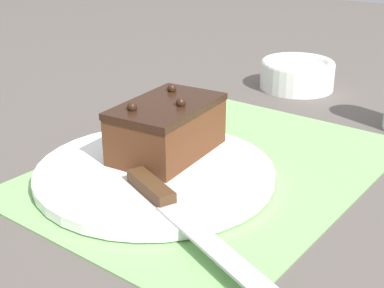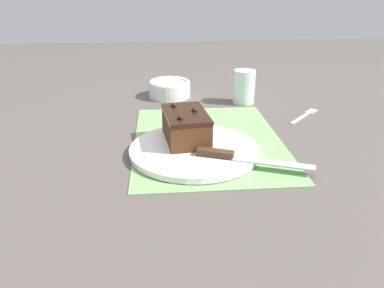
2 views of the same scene
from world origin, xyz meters
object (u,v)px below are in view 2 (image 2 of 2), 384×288
serving_knife (233,157)px  dessert_fork (306,114)px  chocolate_cake (186,126)px  drinking_glass (244,87)px  small_bowl (170,88)px  cake_plate (194,150)px

serving_knife → dessert_fork: 0.39m
chocolate_cake → serving_knife: size_ratio=0.67×
chocolate_cake → drinking_glass: (0.31, -0.20, 0.00)m
chocolate_cake → serving_knife: (-0.11, -0.09, -0.03)m
serving_knife → small_bowl: 0.51m
cake_plate → dessert_fork: 0.40m
cake_plate → chocolate_cake: size_ratio=1.83×
chocolate_cake → small_bowl: 0.39m
drinking_glass → dessert_fork: bearing=-130.2°
drinking_glass → small_bowl: drinking_glass is taller
cake_plate → drinking_glass: (0.35, -0.18, 0.04)m
chocolate_cake → small_bowl: size_ratio=1.16×
serving_knife → chocolate_cake: bearing=-119.3°
cake_plate → small_bowl: size_ratio=2.13×
drinking_glass → dessert_fork: (-0.13, -0.15, -0.05)m
chocolate_cake → dessert_fork: size_ratio=1.29×
chocolate_cake → dessert_fork: chocolate_cake is taller
cake_plate → dessert_fork: bearing=-56.2°
serving_knife → drinking_glass: 0.43m
chocolate_cake → dessert_fork: 0.39m
serving_knife → dessert_fork: size_ratio=1.93×
serving_knife → dessert_fork: (0.29, -0.26, -0.02)m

